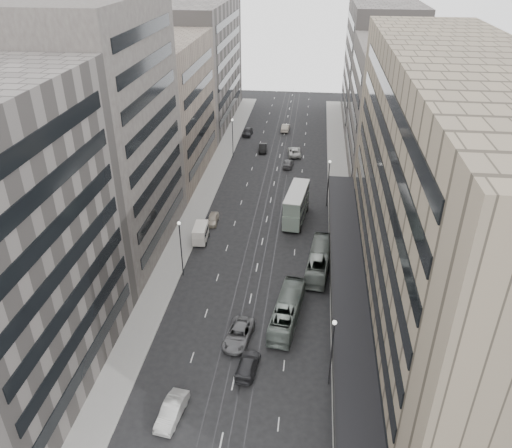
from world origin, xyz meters
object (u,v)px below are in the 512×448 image
at_px(bus_near, 287,311).
at_px(pedestrian, 363,397).
at_px(bus_far, 319,260).
at_px(sedan_1, 172,411).
at_px(panel_van, 201,233).
at_px(sedan_2, 238,334).
at_px(double_decker, 296,205).

relative_size(bus_near, pedestrian, 6.05).
relative_size(bus_far, sedan_1, 2.25).
bearing_deg(panel_van, sedan_2, -69.66).
relative_size(bus_near, double_decker, 1.09).
xyz_separation_m(double_decker, sedan_1, (-9.77, -40.05, -2.05)).
relative_size(bus_near, panel_van, 2.54).
relative_size(bus_far, panel_van, 2.62).
height_order(sedan_1, pedestrian, pedestrian).
distance_m(double_decker, pedestrian, 37.42).
bearing_deg(sedan_2, pedestrian, -22.10).
relative_size(bus_far, double_decker, 1.12).
xyz_separation_m(bus_far, sedan_1, (-13.58, -26.33, -0.74)).
xyz_separation_m(sedan_1, sedan_2, (4.68, 11.18, -0.01)).
distance_m(bus_near, double_decker, 24.94).
distance_m(bus_far, double_decker, 14.29).
height_order(bus_far, double_decker, double_decker).
distance_m(bus_far, sedan_1, 29.64).
bearing_deg(sedan_1, bus_far, 70.44).
height_order(panel_van, pedestrian, panel_van).
bearing_deg(sedan_2, bus_near, 44.75).
xyz_separation_m(sedan_2, pedestrian, (13.33, -7.59, 0.24)).
height_order(panel_van, sedan_2, panel_van).
bearing_deg(bus_far, sedan_1, 68.74).
distance_m(bus_far, sedan_2, 17.58).
xyz_separation_m(double_decker, pedestrian, (8.25, -36.45, -1.82)).
distance_m(bus_near, pedestrian, 14.12).
relative_size(double_decker, sedan_2, 1.72).
xyz_separation_m(bus_near, bus_far, (3.67, 11.19, 0.05)).
xyz_separation_m(bus_far, panel_van, (-17.70, 5.48, -0.11)).
distance_m(panel_van, pedestrian, 35.87).
bearing_deg(sedan_2, panel_van, 120.68).
bearing_deg(panel_van, double_decker, 27.88).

